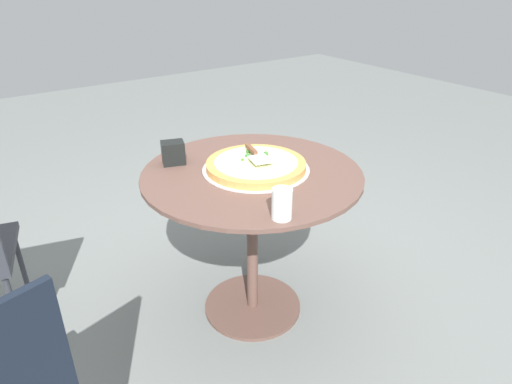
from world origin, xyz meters
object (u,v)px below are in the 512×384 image
(napkin_dispenser, at_px, (173,153))
(patio_table, at_px, (252,207))
(pizza_server, at_px, (255,154))
(drinking_cup, at_px, (282,204))
(pizza_on_tray, at_px, (256,165))

(napkin_dispenser, bearing_deg, patio_table, -30.88)
(pizza_server, relative_size, napkin_dispenser, 2.14)
(pizza_server, distance_m, drinking_cup, 0.45)
(patio_table, distance_m, drinking_cup, 0.47)
(patio_table, relative_size, drinking_cup, 8.47)
(pizza_on_tray, bearing_deg, pizza_server, 149.59)
(pizza_on_tray, relative_size, pizza_server, 2.14)
(pizza_server, height_order, drinking_cup, drinking_cup)
(pizza_server, bearing_deg, patio_table, -51.05)
(pizza_server, bearing_deg, napkin_dispenser, -131.11)
(patio_table, relative_size, napkin_dispenser, 9.37)
(pizza_on_tray, distance_m, pizza_server, 0.05)
(patio_table, bearing_deg, pizza_server, 128.95)
(patio_table, relative_size, pizza_server, 4.39)
(patio_table, height_order, pizza_server, pizza_server)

